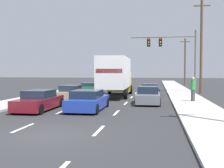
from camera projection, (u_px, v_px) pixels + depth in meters
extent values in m
plane|color=#2B2B2D|center=(125.00, 91.00, 35.28)|extent=(140.00, 140.00, 0.00)
cube|color=#B2AFA8|center=(182.00, 94.00, 29.26)|extent=(2.94, 80.00, 0.14)
cube|color=#B2AFA8|center=(61.00, 92.00, 31.43)|extent=(2.94, 80.00, 0.14)
cube|color=silver|center=(23.00, 128.00, 12.05)|extent=(0.14, 2.00, 0.01)
cube|color=silver|center=(62.00, 111.00, 16.98)|extent=(0.14, 2.00, 0.01)
cube|color=silver|center=(83.00, 102.00, 21.91)|extent=(0.14, 2.00, 0.01)
cube|color=silver|center=(97.00, 97.00, 26.84)|extent=(0.14, 2.00, 0.01)
cube|color=silver|center=(106.00, 93.00, 31.77)|extent=(0.14, 2.00, 0.01)
cube|color=silver|center=(113.00, 90.00, 36.69)|extent=(0.14, 2.00, 0.01)
cube|color=silver|center=(118.00, 88.00, 41.62)|extent=(0.14, 2.00, 0.01)
cube|color=silver|center=(122.00, 86.00, 46.55)|extent=(0.14, 2.00, 0.01)
cube|color=silver|center=(126.00, 85.00, 51.48)|extent=(0.14, 2.00, 0.01)
cube|color=silver|center=(129.00, 83.00, 56.41)|extent=(0.14, 2.00, 0.01)
cube|color=silver|center=(99.00, 130.00, 11.50)|extent=(0.14, 2.00, 0.01)
cube|color=silver|center=(116.00, 113.00, 16.43)|extent=(0.14, 2.00, 0.01)
cube|color=silver|center=(126.00, 103.00, 21.36)|extent=(0.14, 2.00, 0.01)
cube|color=silver|center=(132.00, 97.00, 26.29)|extent=(0.14, 2.00, 0.01)
cube|color=silver|center=(136.00, 93.00, 31.22)|extent=(0.14, 2.00, 0.01)
cube|color=silver|center=(139.00, 90.00, 36.14)|extent=(0.14, 2.00, 0.01)
cube|color=silver|center=(141.00, 88.00, 41.07)|extent=(0.14, 2.00, 0.01)
cube|color=silver|center=(143.00, 86.00, 46.00)|extent=(0.14, 2.00, 0.01)
cube|color=silver|center=(144.00, 85.00, 50.93)|extent=(0.14, 2.00, 0.01)
cube|color=silver|center=(145.00, 83.00, 55.86)|extent=(0.14, 2.00, 0.01)
cube|color=#196B38|center=(90.00, 89.00, 31.81)|extent=(2.02, 4.50, 0.62)
cube|color=#192333|center=(90.00, 84.00, 31.58)|extent=(1.72, 2.04, 0.41)
cylinder|color=black|center=(86.00, 89.00, 33.59)|extent=(0.24, 0.65, 0.64)
cylinder|color=black|center=(101.00, 89.00, 33.35)|extent=(0.24, 0.65, 0.64)
cylinder|color=black|center=(79.00, 91.00, 30.28)|extent=(0.24, 0.65, 0.64)
cylinder|color=black|center=(95.00, 91.00, 30.04)|extent=(0.24, 0.65, 0.64)
cube|color=tan|center=(71.00, 94.00, 24.44)|extent=(1.92, 4.14, 0.59)
cube|color=#192333|center=(71.00, 88.00, 24.41)|extent=(1.65, 2.02, 0.51)
cylinder|color=black|center=(67.00, 94.00, 26.05)|extent=(0.24, 0.65, 0.64)
cylinder|color=black|center=(84.00, 94.00, 25.82)|extent=(0.24, 0.65, 0.64)
cylinder|color=black|center=(56.00, 97.00, 23.08)|extent=(0.24, 0.65, 0.64)
cylinder|color=black|center=(75.00, 97.00, 22.85)|extent=(0.24, 0.65, 0.64)
cube|color=maroon|center=(39.00, 103.00, 17.51)|extent=(1.81, 4.61, 0.66)
cube|color=#192333|center=(39.00, 94.00, 17.53)|extent=(1.57, 2.17, 0.49)
cylinder|color=black|center=(38.00, 102.00, 19.36)|extent=(0.23, 0.64, 0.64)
cylinder|color=black|center=(60.00, 102.00, 19.12)|extent=(0.23, 0.64, 0.64)
cylinder|color=black|center=(14.00, 109.00, 15.92)|extent=(0.23, 0.64, 0.64)
cylinder|color=black|center=(40.00, 109.00, 15.68)|extent=(0.23, 0.64, 0.64)
cube|color=white|center=(115.00, 73.00, 25.86)|extent=(2.57, 6.96, 2.84)
cube|color=red|center=(109.00, 71.00, 22.45)|extent=(2.21, 0.08, 0.36)
cube|color=yellow|center=(120.00, 81.00, 30.27)|extent=(2.38, 1.96, 2.13)
cylinder|color=black|center=(110.00, 89.00, 30.49)|extent=(0.32, 0.96, 0.96)
cylinder|color=black|center=(131.00, 90.00, 30.14)|extent=(0.32, 0.96, 0.96)
cylinder|color=black|center=(100.00, 94.00, 24.75)|extent=(0.32, 0.96, 0.96)
cylinder|color=black|center=(126.00, 94.00, 24.41)|extent=(0.32, 0.96, 0.96)
cube|color=#1E389E|center=(88.00, 103.00, 17.60)|extent=(1.93, 4.64, 0.68)
cube|color=#192333|center=(87.00, 94.00, 17.22)|extent=(1.68, 2.25, 0.49)
cylinder|color=black|center=(82.00, 102.00, 19.49)|extent=(0.22, 0.64, 0.64)
cylinder|color=black|center=(107.00, 102.00, 19.22)|extent=(0.22, 0.64, 0.64)
cylinder|color=black|center=(66.00, 108.00, 16.01)|extent=(0.22, 0.64, 0.64)
cylinder|color=black|center=(96.00, 109.00, 15.73)|extent=(0.22, 0.64, 0.64)
cube|color=#141E4C|center=(150.00, 91.00, 28.85)|extent=(1.93, 4.18, 0.60)
cube|color=#192333|center=(150.00, 86.00, 28.88)|extent=(1.68, 1.80, 0.42)
cylinder|color=black|center=(142.00, 91.00, 30.50)|extent=(0.23, 0.64, 0.64)
cylinder|color=black|center=(158.00, 91.00, 30.23)|extent=(0.23, 0.64, 0.64)
cylinder|color=black|center=(141.00, 93.00, 27.48)|extent=(0.23, 0.64, 0.64)
cylinder|color=black|center=(159.00, 93.00, 27.22)|extent=(0.23, 0.64, 0.64)
cube|color=slate|center=(148.00, 98.00, 20.99)|extent=(1.75, 4.15, 0.66)
cube|color=#192333|center=(148.00, 90.00, 21.03)|extent=(1.53, 2.08, 0.54)
cylinder|color=black|center=(139.00, 98.00, 22.62)|extent=(0.22, 0.64, 0.64)
cylinder|color=black|center=(159.00, 98.00, 22.37)|extent=(0.22, 0.64, 0.64)
cylinder|color=black|center=(136.00, 102.00, 19.63)|extent=(0.22, 0.64, 0.64)
cylinder|color=black|center=(159.00, 102.00, 19.38)|extent=(0.22, 0.64, 0.64)
cylinder|color=#595B56|center=(195.00, 61.00, 32.57)|extent=(0.20, 0.20, 7.37)
cylinder|color=#595B56|center=(163.00, 37.00, 33.06)|extent=(7.68, 0.14, 0.14)
cube|color=black|center=(160.00, 42.00, 33.13)|extent=(0.40, 0.56, 0.95)
sphere|color=red|center=(160.00, 40.00, 32.81)|extent=(0.20, 0.20, 0.20)
sphere|color=orange|center=(160.00, 42.00, 32.82)|extent=(0.20, 0.20, 0.20)
sphere|color=green|center=(160.00, 45.00, 32.84)|extent=(0.20, 0.20, 0.20)
cube|color=black|center=(149.00, 43.00, 33.36)|extent=(0.40, 0.56, 0.95)
sphere|color=red|center=(149.00, 40.00, 33.04)|extent=(0.20, 0.20, 0.20)
sphere|color=orange|center=(149.00, 42.00, 33.05)|extent=(0.20, 0.20, 0.20)
sphere|color=green|center=(149.00, 45.00, 33.07)|extent=(0.20, 0.20, 0.20)
cylinder|color=brown|center=(201.00, 47.00, 30.52)|extent=(0.28, 0.28, 10.33)
cube|color=brown|center=(202.00, 6.00, 30.31)|extent=(1.80, 0.12, 0.12)
cylinder|color=brown|center=(185.00, 62.00, 50.09)|extent=(0.28, 0.28, 8.46)
cube|color=brown|center=(185.00, 42.00, 49.92)|extent=(1.80, 0.12, 0.12)
cylinder|color=#3F3F42|center=(193.00, 96.00, 21.56)|extent=(0.32, 0.32, 0.88)
cylinder|color=#338C3F|center=(193.00, 85.00, 21.52)|extent=(0.38, 0.38, 0.77)
sphere|color=tan|center=(193.00, 79.00, 21.50)|extent=(0.24, 0.24, 0.24)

